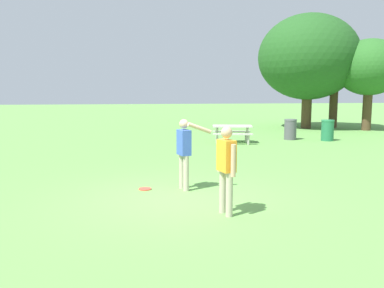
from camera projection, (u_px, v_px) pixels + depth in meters
The scene contains 10 objects.
ground_plane at pixel (177, 199), 8.56m from camera, with size 120.00×120.00×0.00m, color #609947.
person_thrower at pixel (184, 149), 9.21m from camera, with size 0.78×0.60×1.64m.
person_catcher at pixel (226, 165), 7.34m from camera, with size 0.31×0.59×1.64m.
frisbee at pixel (145, 189), 9.34m from camera, with size 0.30×0.30×0.03m, color #E04733.
picnic_table_near at pixel (232, 130), 17.59m from camera, with size 1.94×1.71×0.77m.
trash_can_beside_table at pixel (328, 130), 18.33m from camera, with size 0.59×0.59×0.96m.
trash_can_further_along at pixel (290, 129), 18.74m from camera, with size 0.59×0.59×0.96m.
tree_tall_left at pixel (308, 57), 23.90m from camera, with size 5.96×5.96×6.80m.
tree_broad_center at pixel (336, 60), 24.47m from camera, with size 3.57×3.57×5.71m.
tree_far_right at pixel (369, 68), 22.73m from camera, with size 3.74×3.74×5.19m.
Camera 1 is at (-0.91, -8.29, 2.29)m, focal length 37.52 mm.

